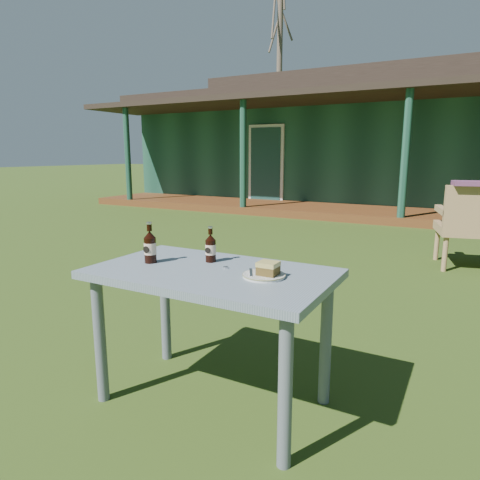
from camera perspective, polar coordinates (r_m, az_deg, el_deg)
The scene contains 11 objects.
ground at distance 3.75m, azimuth 9.66°, elevation -8.86°, with size 80.00×80.00×0.00m, color #334916.
pavilion at distance 12.79m, azimuth 24.13°, elevation 11.86°, with size 15.80×8.30×3.45m.
tree_left at distance 23.09m, azimuth 5.26°, elevation 21.23°, with size 0.28×0.28×10.50m, color brown.
cafe_table at distance 2.18m, azimuth -3.81°, elevation -6.58°, with size 1.20×0.70×0.72m.
plate at distance 2.02m, azimuth 3.21°, elevation -4.73°, with size 0.20×0.20×0.01m.
cake_slice at distance 2.01m, azimuth 3.77°, elevation -3.77°, with size 0.09×0.09×0.06m.
fork at distance 2.04m, azimuth 1.44°, elevation -4.35°, with size 0.01×0.14×0.00m, color silver.
cola_bottle_near at distance 2.29m, azimuth -3.94°, elevation -1.04°, with size 0.06×0.06×0.19m.
cola_bottle_far at distance 2.32m, azimuth -11.90°, elevation -0.86°, with size 0.06×0.07×0.22m.
bottle_cap at distance 2.17m, azimuth -1.91°, elevation -3.68°, with size 0.03×0.03×0.01m, color silver.
armchair_left at distance 5.45m, azimuth 28.74°, elevation 2.08°, with size 0.84×0.81×0.96m.
Camera 1 is at (1.11, -3.34, 1.29)m, focal length 32.00 mm.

